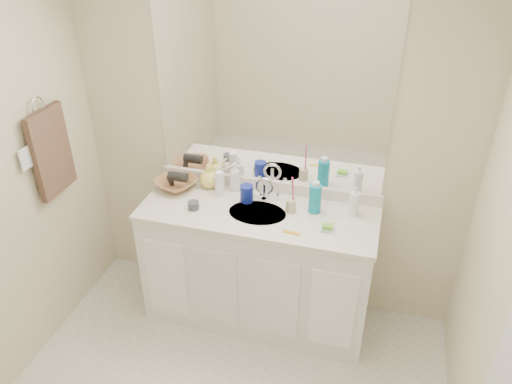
{
  "coord_description": "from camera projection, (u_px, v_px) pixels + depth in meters",
  "views": [
    {
      "loc": [
        0.7,
        -1.53,
        2.63
      ],
      "look_at": [
        0.0,
        0.97,
        1.05
      ],
      "focal_mm": 35.0,
      "sensor_mm": 36.0,
      "label": 1
    }
  ],
  "objects": [
    {
      "name": "countertop",
      "position": [
        258.0,
        213.0,
        3.18
      ],
      "size": [
        1.52,
        0.57,
        0.03
      ],
      "primitive_type": "cube",
      "color": "silver",
      "rests_on": "vanity_cabinet"
    },
    {
      "name": "wall_back",
      "position": [
        270.0,
        147.0,
        3.23
      ],
      "size": [
        2.6,
        0.02,
        2.4
      ],
      "primitive_type": "cube",
      "color": "beige",
      "rests_on": "floor"
    },
    {
      "name": "sink_basin",
      "position": [
        257.0,
        214.0,
        3.16
      ],
      "size": [
        0.37,
        0.37,
        0.02
      ],
      "primitive_type": "cylinder",
      "color": "beige",
      "rests_on": "countertop"
    },
    {
      "name": "clear_pump_bottle",
      "position": [
        354.0,
        204.0,
        3.1
      ],
      "size": [
        0.06,
        0.06,
        0.16
      ],
      "primitive_type": "cylinder",
      "rotation": [
        0.0,
        0.0,
        -0.0
      ],
      "color": "white",
      "rests_on": "countertop"
    },
    {
      "name": "soap_bottle_yellow",
      "position": [
        209.0,
        176.0,
        3.38
      ],
      "size": [
        0.17,
        0.17,
        0.17
      ],
      "primitive_type": "imported",
      "rotation": [
        0.0,
        0.0,
        0.41
      ],
      "color": "#FBE661",
      "rests_on": "countertop"
    },
    {
      "name": "switch_plate",
      "position": [
        25.0,
        159.0,
        2.88
      ],
      "size": [
        0.01,
        0.08,
        0.13
      ],
      "primitive_type": "cube",
      "color": "white",
      "rests_on": "wall_left"
    },
    {
      "name": "vanity_cabinet",
      "position": [
        258.0,
        266.0,
        3.41
      ],
      "size": [
        1.5,
        0.55,
        0.85
      ],
      "primitive_type": "cube",
      "color": "white",
      "rests_on": "floor"
    },
    {
      "name": "soap_bottle_cream",
      "position": [
        219.0,
        178.0,
        3.38
      ],
      "size": [
        0.09,
        0.09,
        0.16
      ],
      "primitive_type": "imported",
      "rotation": [
        0.0,
        0.0,
        0.38
      ],
      "color": "beige",
      "rests_on": "countertop"
    },
    {
      "name": "faucet",
      "position": [
        265.0,
        191.0,
        3.27
      ],
      "size": [
        0.02,
        0.02,
        0.11
      ],
      "primitive_type": "cylinder",
      "color": "silver",
      "rests_on": "countertop"
    },
    {
      "name": "hair_dryer",
      "position": [
        178.0,
        177.0,
        3.37
      ],
      "size": [
        0.13,
        0.07,
        0.07
      ],
      "primitive_type": "cylinder",
      "rotation": [
        0.0,
        1.57,
        0.02
      ],
      "color": "black",
      "rests_on": "wicker_basket"
    },
    {
      "name": "blue_mug",
      "position": [
        247.0,
        194.0,
        3.24
      ],
      "size": [
        0.11,
        0.11,
        0.12
      ],
      "primitive_type": "cylinder",
      "rotation": [
        0.0,
        0.0,
        -0.37
      ],
      "color": "navy",
      "rests_on": "countertop"
    },
    {
      "name": "soap_dish",
      "position": [
        327.0,
        229.0,
        2.99
      ],
      "size": [
        0.09,
        0.08,
        0.01
      ],
      "primitive_type": "cube",
      "rotation": [
        0.0,
        0.0,
        0.04
      ],
      "color": "silver",
      "rests_on": "countertop"
    },
    {
      "name": "green_soap",
      "position": [
        327.0,
        226.0,
        2.98
      ],
      "size": [
        0.07,
        0.05,
        0.02
      ],
      "primitive_type": "cube",
      "rotation": [
        0.0,
        0.0,
        0.14
      ],
      "color": "#6FC02E",
      "rests_on": "soap_dish"
    },
    {
      "name": "hand_towel",
      "position": [
        51.0,
        152.0,
        3.06
      ],
      "size": [
        0.04,
        0.32,
        0.55
      ],
      "primitive_type": "cube",
      "color": "#36251D",
      "rests_on": "towel_ring"
    },
    {
      "name": "tan_cup",
      "position": [
        291.0,
        206.0,
        3.14
      ],
      "size": [
        0.08,
        0.08,
        0.09
      ],
      "primitive_type": "cylinder",
      "rotation": [
        0.0,
        0.0,
        -0.43
      ],
      "color": "#C1B288",
      "rests_on": "countertop"
    },
    {
      "name": "dark_jar",
      "position": [
        194.0,
        205.0,
        3.18
      ],
      "size": [
        0.07,
        0.07,
        0.05
      ],
      "primitive_type": "cylinder",
      "rotation": [
        0.0,
        0.0,
        0.04
      ],
      "color": "#3C3E44",
      "rests_on": "countertop"
    },
    {
      "name": "mirror",
      "position": [
        270.0,
        94.0,
        3.04
      ],
      "size": [
        1.48,
        0.01,
        1.2
      ],
      "primitive_type": "cube",
      "color": "white",
      "rests_on": "wall_back"
    },
    {
      "name": "orange_comb",
      "position": [
        292.0,
        233.0,
        2.96
      ],
      "size": [
        0.11,
        0.03,
        0.0
      ],
      "primitive_type": "cube",
      "rotation": [
        0.0,
        0.0,
        -0.1
      ],
      "color": "orange",
      "rests_on": "countertop"
    },
    {
      "name": "toothbrush",
      "position": [
        293.0,
        191.0,
        3.09
      ],
      "size": [
        0.02,
        0.04,
        0.21
      ],
      "primitive_type": "cylinder",
      "rotation": [
        0.14,
        0.0,
        -0.28
      ],
      "color": "#E33B6D",
      "rests_on": "tan_cup"
    },
    {
      "name": "backsplash",
      "position": [
        268.0,
        186.0,
        3.36
      ],
      "size": [
        1.52,
        0.03,
        0.08
      ],
      "primitive_type": "cube",
      "color": "silver",
      "rests_on": "countertop"
    },
    {
      "name": "wicker_basket",
      "position": [
        176.0,
        184.0,
        3.4
      ],
      "size": [
        0.36,
        0.36,
        0.07
      ],
      "primitive_type": "imported",
      "rotation": [
        0.0,
        0.0,
        -0.4
      ],
      "color": "#94613C",
      "rests_on": "countertop"
    },
    {
      "name": "mouthwash_bottle",
      "position": [
        315.0,
        199.0,
        3.12
      ],
      "size": [
        0.09,
        0.09,
        0.19
      ],
      "primitive_type": "cylinder",
      "rotation": [
        0.0,
        0.0,
        -0.12
      ],
      "color": "#0D8AA7",
      "rests_on": "countertop"
    },
    {
      "name": "towel_ring",
      "position": [
        38.0,
        106.0,
        2.91
      ],
      "size": [
        0.01,
        0.11,
        0.11
      ],
      "primitive_type": "torus",
      "rotation": [
        0.0,
        1.57,
        0.0
      ],
      "color": "silver",
      "rests_on": "wall_left"
    },
    {
      "name": "soap_bottle_white",
      "position": [
        235.0,
        176.0,
        3.35
      ],
      "size": [
        0.1,
        0.1,
        0.2
      ],
      "primitive_type": "imported",
      "rotation": [
        0.0,
        0.0,
        -0.28
      ],
      "color": "white",
      "rests_on": "countertop"
    },
    {
      "name": "extra_white_bottle",
      "position": [
        220.0,
        184.0,
        3.29
      ],
      "size": [
        0.06,
        0.06,
        0.17
      ],
      "primitive_type": "cylinder",
      "rotation": [
        0.0,
        0.0,
        -0.16
      ],
      "color": "white",
      "rests_on": "countertop"
    }
  ]
}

